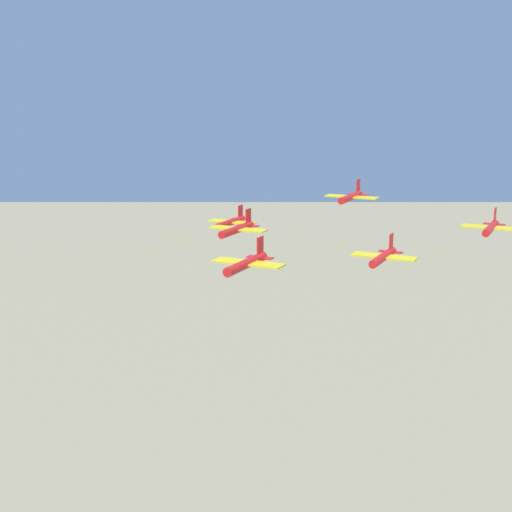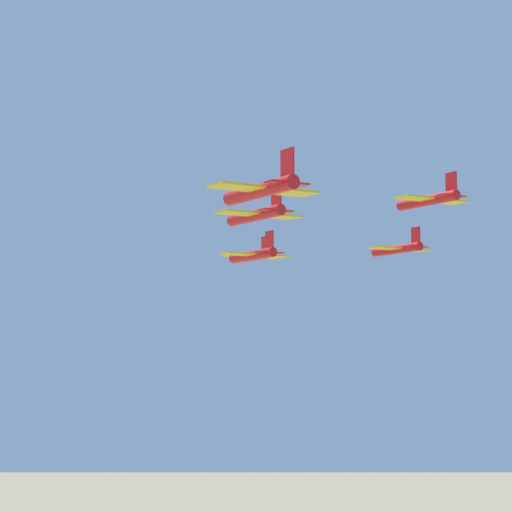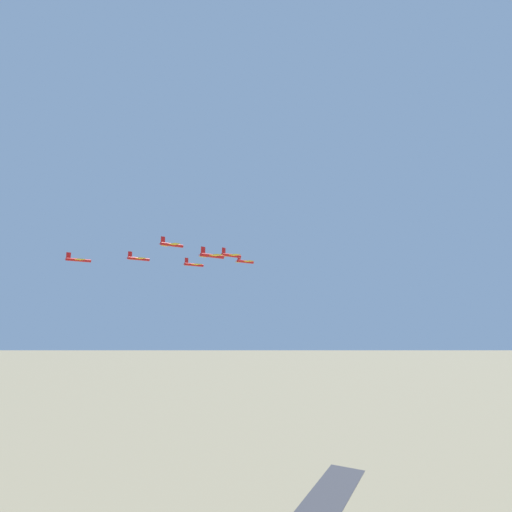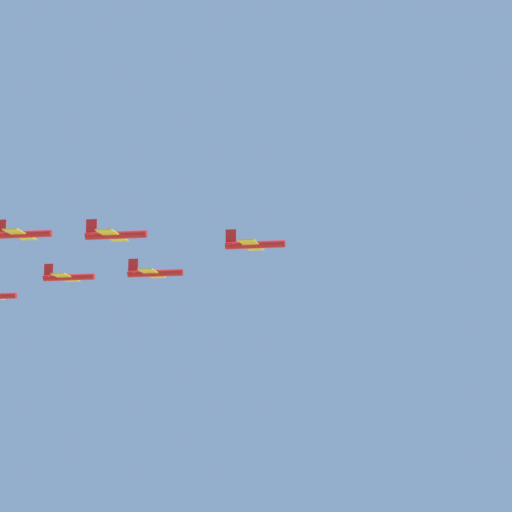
# 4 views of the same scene
# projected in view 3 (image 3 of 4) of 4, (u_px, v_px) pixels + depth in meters

# --- Properties ---
(jet_0) EXTENTS (7.53, 7.57, 2.92)m
(jet_0) POSITION_uv_depth(u_px,v_px,m) (245.00, 262.00, 158.57)
(jet_0) COLOR red
(jet_1) EXTENTS (7.53, 7.57, 2.92)m
(jet_1) POSITION_uv_depth(u_px,v_px,m) (193.00, 265.00, 152.56)
(jet_1) COLOR red
(jet_2) EXTENTS (7.53, 7.57, 2.92)m
(jet_2) POSITION_uv_depth(u_px,v_px,m) (231.00, 255.00, 138.78)
(jet_2) COLOR red
(jet_3) EXTENTS (7.53, 7.57, 2.92)m
(jet_3) POSITION_uv_depth(u_px,v_px,m) (138.00, 259.00, 146.96)
(jet_3) COLOR red
(jet_4) EXTENTS (7.53, 7.57, 2.92)m
(jet_4) POSITION_uv_depth(u_px,v_px,m) (171.00, 245.00, 133.34)
(jet_4) COLOR red
(jet_5) EXTENTS (7.53, 7.57, 2.92)m
(jet_5) POSITION_uv_depth(u_px,v_px,m) (211.00, 256.00, 118.67)
(jet_5) COLOR red
(jet_6) EXTENTS (7.53, 7.57, 2.92)m
(jet_6) POSITION_uv_depth(u_px,v_px,m) (78.00, 260.00, 141.04)
(jet_6) COLOR red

